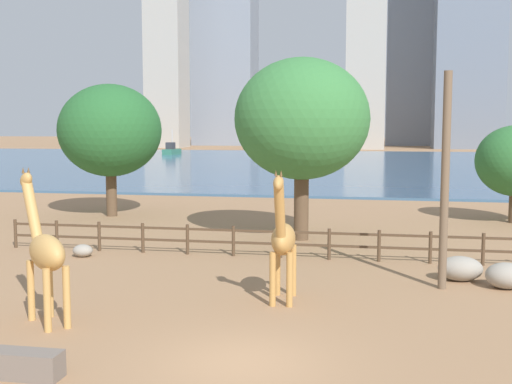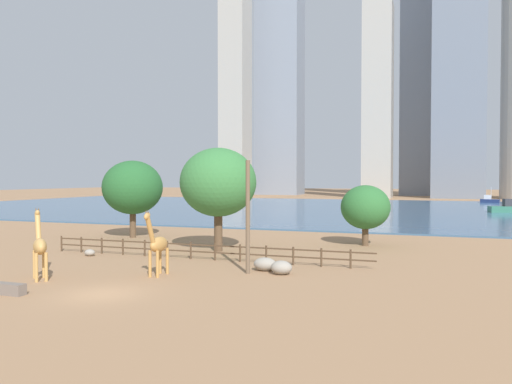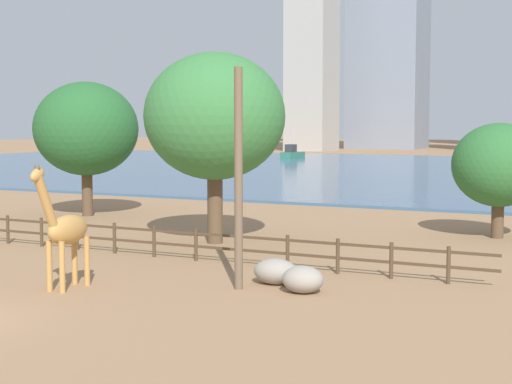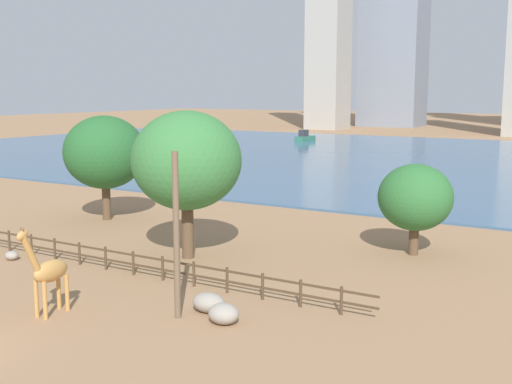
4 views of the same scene
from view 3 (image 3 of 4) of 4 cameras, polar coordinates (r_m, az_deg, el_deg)
ground_plane at (r=96.37m, az=16.59°, el=1.45°), size 400.00×400.00×0.00m
harbor_water at (r=93.42m, az=16.25°, el=1.41°), size 180.00×86.00×0.20m
giraffe_companion at (r=26.62m, az=-13.74°, el=-2.69°), size 0.81×2.74×4.25m
utility_pole at (r=25.74m, az=-1.28°, el=0.94°), size 0.28×0.28×7.33m
boulder_near_fence at (r=26.94m, az=1.44°, el=-5.80°), size 1.57×1.18×0.88m
boulder_by_pole at (r=25.59m, az=3.42°, el=-6.36°), size 1.38×1.19×0.89m
enclosure_fence at (r=32.39m, az=-6.73°, el=-3.45°), size 26.12×0.14×1.30m
tree_left_large at (r=39.30m, az=17.26°, el=1.87°), size 4.47×4.47×5.55m
tree_center_broad at (r=35.88m, az=-3.03°, el=5.48°), size 6.45×6.45×8.74m
tree_right_tall at (r=47.89m, az=-12.26°, el=4.49°), size 6.20×6.20×8.01m
boat_ferry at (r=123.52m, az=2.65°, el=2.81°), size 2.08×5.19×4.59m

